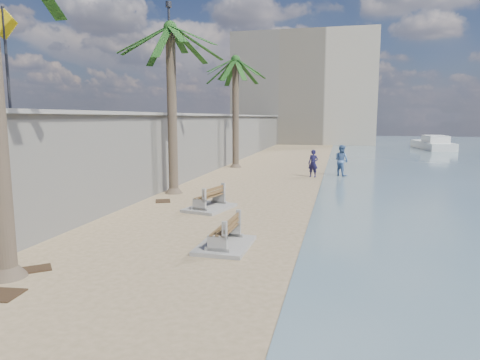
{
  "coord_description": "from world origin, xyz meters",
  "views": [
    {
      "loc": [
        2.93,
        -7.55,
        3.39
      ],
      "look_at": [
        -0.5,
        7.0,
        1.2
      ],
      "focal_mm": 32.0,
      "sensor_mm": 36.0,
      "label": 1
    }
  ],
  "objects_px": {
    "bench_far": "(210,200)",
    "palm_mid": "(170,30)",
    "bench_near": "(225,234)",
    "person_a": "(313,161)",
    "person_b": "(342,159)",
    "yacht_far": "(432,146)",
    "palm_back": "(236,61)"
  },
  "relations": [
    {
      "from": "bench_near",
      "to": "yacht_far",
      "type": "distance_m",
      "value": 41.45
    },
    {
      "from": "yacht_far",
      "to": "person_a",
      "type": "bearing_deg",
      "value": 151.53
    },
    {
      "from": "bench_near",
      "to": "person_b",
      "type": "height_order",
      "value": "person_b"
    },
    {
      "from": "palm_mid",
      "to": "person_a",
      "type": "height_order",
      "value": "palm_mid"
    },
    {
      "from": "person_b",
      "to": "bench_near",
      "type": "bearing_deg",
      "value": 121.44
    },
    {
      "from": "person_a",
      "to": "person_b",
      "type": "height_order",
      "value": "person_b"
    },
    {
      "from": "bench_near",
      "to": "person_a",
      "type": "bearing_deg",
      "value": 84.4
    },
    {
      "from": "person_b",
      "to": "yacht_far",
      "type": "distance_m",
      "value": 26.32
    },
    {
      "from": "person_a",
      "to": "person_b",
      "type": "relative_size",
      "value": 0.9
    },
    {
      "from": "bench_far",
      "to": "palm_mid",
      "type": "height_order",
      "value": "palm_mid"
    },
    {
      "from": "bench_near",
      "to": "bench_far",
      "type": "relative_size",
      "value": 0.86
    },
    {
      "from": "bench_far",
      "to": "palm_back",
      "type": "bearing_deg",
      "value": 99.75
    },
    {
      "from": "bench_near",
      "to": "palm_back",
      "type": "bearing_deg",
      "value": 102.96
    },
    {
      "from": "person_a",
      "to": "person_b",
      "type": "bearing_deg",
      "value": 46.54
    },
    {
      "from": "palm_back",
      "to": "bench_far",
      "type": "bearing_deg",
      "value": -80.25
    },
    {
      "from": "palm_back",
      "to": "person_a",
      "type": "distance_m",
      "value": 9.05
    },
    {
      "from": "palm_back",
      "to": "person_a",
      "type": "bearing_deg",
      "value": -34.02
    },
    {
      "from": "bench_far",
      "to": "person_b",
      "type": "bearing_deg",
      "value": 65.83
    },
    {
      "from": "person_a",
      "to": "yacht_far",
      "type": "distance_m",
      "value": 27.75
    },
    {
      "from": "bench_far",
      "to": "palm_back",
      "type": "distance_m",
      "value": 15.16
    },
    {
      "from": "person_a",
      "to": "yacht_far",
      "type": "xyz_separation_m",
      "value": [
        11.18,
        25.4,
        -0.55
      ]
    },
    {
      "from": "bench_far",
      "to": "person_a",
      "type": "relative_size",
      "value": 1.23
    },
    {
      "from": "palm_back",
      "to": "yacht_far",
      "type": "bearing_deg",
      "value": 52.48
    },
    {
      "from": "palm_mid",
      "to": "palm_back",
      "type": "distance_m",
      "value": 10.49
    },
    {
      "from": "person_a",
      "to": "person_b",
      "type": "xyz_separation_m",
      "value": [
        1.57,
        0.9,
        0.1
      ]
    },
    {
      "from": "person_a",
      "to": "yacht_far",
      "type": "bearing_deg",
      "value": 82.99
    },
    {
      "from": "bench_far",
      "to": "person_a",
      "type": "xyz_separation_m",
      "value": [
        3.18,
        9.69,
        0.54
      ]
    },
    {
      "from": "bench_far",
      "to": "palm_mid",
      "type": "relative_size",
      "value": 0.27
    },
    {
      "from": "bench_near",
      "to": "bench_far",
      "type": "height_order",
      "value": "bench_far"
    },
    {
      "from": "person_a",
      "to": "palm_back",
      "type": "bearing_deg",
      "value": 162.73
    },
    {
      "from": "person_b",
      "to": "bench_far",
      "type": "bearing_deg",
      "value": 108.42
    },
    {
      "from": "palm_back",
      "to": "yacht_far",
      "type": "distance_m",
      "value": 28.17
    }
  ]
}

